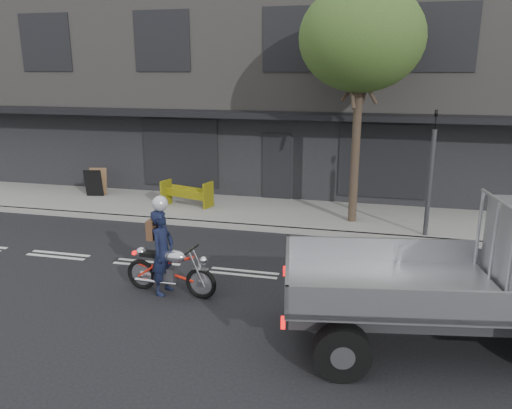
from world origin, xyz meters
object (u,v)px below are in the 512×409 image
object	(u,v)px
construction_barrier	(184,195)
rider	(163,252)
sandwich_board	(94,183)
traffic_light_pole	(430,181)
motorcycle	(170,269)
street_tree	(361,39)

from	to	relation	value
construction_barrier	rider	bearing A→B (deg)	-72.69
sandwich_board	traffic_light_pole	bearing A→B (deg)	-20.62
motorcycle	construction_barrier	distance (m)	6.00
street_tree	sandwich_board	size ratio (longest dim) A/B	7.03
construction_barrier	motorcycle	bearing A→B (deg)	-71.32
traffic_light_pole	sandwich_board	size ratio (longest dim) A/B	3.65
street_tree	motorcycle	size ratio (longest dim) A/B	3.29
traffic_light_pole	construction_barrier	size ratio (longest dim) A/B	2.24
rider	street_tree	bearing A→B (deg)	-26.83
motorcycle	sandwich_board	bearing A→B (deg)	136.98
sandwich_board	motorcycle	bearing A→B (deg)	-60.78
traffic_light_pole	motorcycle	xyz separation A→B (m)	(-5.40, -4.70, -1.11)
motorcycle	rider	world-z (taller)	rider
street_tree	rider	distance (m)	7.92
motorcycle	rider	xyz separation A→B (m)	(-0.15, 0.00, 0.35)
rider	construction_barrier	distance (m)	5.96
motorcycle	sandwich_board	distance (m)	8.46
traffic_light_pole	sandwich_board	distance (m)	11.15
street_tree	rider	xyz separation A→B (m)	(-3.55, -5.55, -4.39)
traffic_light_pole	rider	world-z (taller)	traffic_light_pole
motorcycle	rider	size ratio (longest dim) A/B	1.15
construction_barrier	sandwich_board	world-z (taller)	sandwich_board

